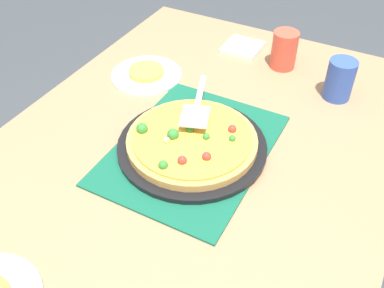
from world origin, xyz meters
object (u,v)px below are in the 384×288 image
(pizza_pan, at_px, (192,146))
(cup_corner, at_px, (284,50))
(plate_near_left, at_px, (146,75))
(pizza_server, at_px, (197,105))
(cup_near, at_px, (340,80))
(napkin_stack, at_px, (243,47))
(pizza, at_px, (191,140))
(served_slice_left, at_px, (146,72))

(pizza_pan, xyz_separation_m, cup_corner, (0.49, -0.07, 0.05))
(plate_near_left, bearing_deg, pizza_server, -119.44)
(cup_near, relative_size, pizza_server, 0.52)
(pizza_pan, xyz_separation_m, cup_near, (0.40, -0.27, 0.05))
(napkin_stack, bearing_deg, cup_near, -109.92)
(pizza, bearing_deg, cup_near, -33.22)
(served_slice_left, relative_size, cup_corner, 0.92)
(pizza_pan, distance_m, napkin_stack, 0.54)
(cup_near, bearing_deg, served_slice_left, 107.10)
(pizza, xyz_separation_m, plate_near_left, (0.24, 0.29, -0.03))
(served_slice_left, bearing_deg, pizza_pan, -129.40)
(pizza, xyz_separation_m, napkin_stack, (0.53, 0.09, -0.03))
(plate_near_left, relative_size, cup_near, 1.83)
(pizza, distance_m, napkin_stack, 0.54)
(pizza, height_order, pizza_server, pizza_server)
(napkin_stack, bearing_deg, pizza_pan, -170.77)
(pizza, xyz_separation_m, pizza_server, (0.09, 0.03, 0.04))
(served_slice_left, bearing_deg, cup_near, -72.90)
(served_slice_left, bearing_deg, pizza, -129.64)
(plate_near_left, bearing_deg, napkin_stack, -33.91)
(cup_near, height_order, cup_corner, same)
(pizza_pan, relative_size, napkin_stack, 3.17)
(pizza, xyz_separation_m, cup_corner, (0.49, -0.07, 0.03))
(pizza, xyz_separation_m, served_slice_left, (0.24, 0.29, -0.02))
(pizza_server, height_order, napkin_stack, pizza_server)
(cup_corner, bearing_deg, pizza_server, 165.75)
(pizza_pan, distance_m, cup_near, 0.49)
(pizza_pan, relative_size, plate_near_left, 1.73)
(cup_corner, distance_m, napkin_stack, 0.17)
(served_slice_left, relative_size, napkin_stack, 0.92)
(cup_near, distance_m, cup_corner, 0.21)
(pizza, xyz_separation_m, cup_near, (0.41, -0.27, 0.03))
(pizza_pan, height_order, pizza, pizza)
(cup_near, bearing_deg, pizza_pan, 146.77)
(plate_near_left, height_order, napkin_stack, napkin_stack)
(cup_corner, bearing_deg, plate_near_left, 125.87)
(pizza, height_order, cup_corner, cup_corner)
(plate_near_left, distance_m, cup_corner, 0.44)
(pizza_pan, distance_m, cup_corner, 0.50)
(cup_near, distance_m, pizza_server, 0.43)
(pizza_pan, bearing_deg, pizza, 151.40)
(served_slice_left, relative_size, pizza_server, 0.48)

